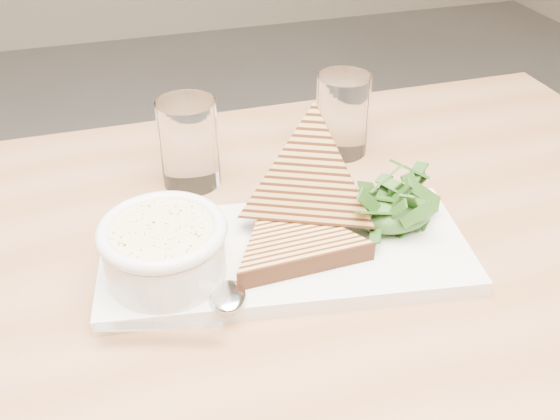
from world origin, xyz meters
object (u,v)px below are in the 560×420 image
object	(u,v)px
glass_near	(189,143)
soup_bowl	(165,255)
table_top	(225,322)
glass_far	(342,115)
platter	(285,252)

from	to	relation	value
glass_near	soup_bowl	bearing A→B (deg)	-107.08
table_top	glass_far	distance (m)	0.34
table_top	glass_near	distance (m)	0.25
glass_near	glass_far	bearing A→B (deg)	5.61
platter	glass_far	world-z (taller)	glass_far
soup_bowl	glass_far	distance (m)	0.34
glass_near	glass_far	world-z (taller)	glass_near
table_top	soup_bowl	bearing A→B (deg)	135.37
table_top	soup_bowl	world-z (taller)	soup_bowl
platter	glass_far	bearing A→B (deg)	54.94
soup_bowl	glass_near	bearing A→B (deg)	72.92
table_top	glass_near	bearing A→B (deg)	87.03
soup_bowl	glass_far	size ratio (longest dim) A/B	1.09
table_top	soup_bowl	xyz separation A→B (m)	(-0.05, 0.05, 0.06)
platter	glass_far	size ratio (longest dim) A/B	3.54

